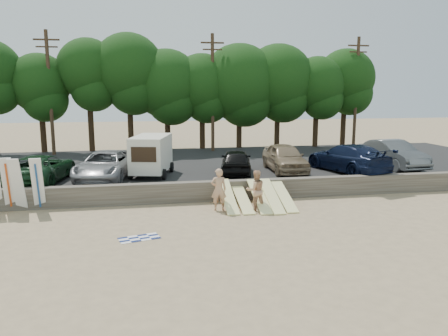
{
  "coord_description": "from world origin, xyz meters",
  "views": [
    {
      "loc": [
        -3.31,
        -17.98,
        5.49
      ],
      "look_at": [
        0.53,
        3.0,
        1.64
      ],
      "focal_mm": 35.0,
      "sensor_mm": 36.0,
      "label": 1
    }
  ],
  "objects": [
    {
      "name": "ground",
      "position": [
        0.0,
        0.0,
        0.0
      ],
      "size": [
        120.0,
        120.0,
        0.0
      ],
      "primitive_type": "plane",
      "color": "tan",
      "rests_on": "ground"
    },
    {
      "name": "seawall",
      "position": [
        0.0,
        3.0,
        0.5
      ],
      "size": [
        44.0,
        0.5,
        1.0
      ],
      "primitive_type": "cube",
      "color": "#6B6356",
      "rests_on": "ground"
    },
    {
      "name": "parking_lot",
      "position": [
        0.0,
        10.5,
        0.35
      ],
      "size": [
        44.0,
        14.5,
        0.7
      ],
      "primitive_type": "cube",
      "color": "#282828",
      "rests_on": "ground"
    },
    {
      "name": "treeline",
      "position": [
        0.97,
        17.53,
        6.29
      ],
      "size": [
        32.86,
        6.33,
        9.15
      ],
      "color": "#382616",
      "rests_on": "parking_lot"
    },
    {
      "name": "utility_poles",
      "position": [
        2.0,
        16.0,
        5.43
      ],
      "size": [
        25.8,
        0.26,
        9.0
      ],
      "color": "#473321",
      "rests_on": "parking_lot"
    },
    {
      "name": "box_trailer",
      "position": [
        -2.97,
        6.58,
        1.96
      ],
      "size": [
        2.65,
        3.84,
        2.25
      ],
      "rotation": [
        0.0,
        0.0,
        -0.24
      ],
      "color": "silver",
      "rests_on": "parking_lot"
    },
    {
      "name": "car_1",
      "position": [
        -8.72,
        5.85,
        1.42
      ],
      "size": [
        3.19,
        5.51,
        1.44
      ],
      "primitive_type": "imported",
      "rotation": [
        0.0,
        0.0,
        2.98
      ],
      "color": "black",
      "rests_on": "parking_lot"
    },
    {
      "name": "car_2",
      "position": [
        -5.46,
        6.07,
        1.45
      ],
      "size": [
        3.47,
        5.77,
        1.5
      ],
      "primitive_type": "imported",
      "rotation": [
        0.0,
        0.0,
        -0.19
      ],
      "color": "gray",
      "rests_on": "parking_lot"
    },
    {
      "name": "car_3",
      "position": [
        1.84,
        6.29,
        1.41
      ],
      "size": [
        2.52,
        4.45,
        1.43
      ],
      "primitive_type": "imported",
      "rotation": [
        0.0,
        0.0,
        2.93
      ],
      "color": "black",
      "rests_on": "parking_lot"
    },
    {
      "name": "car_4",
      "position": [
        4.83,
        6.51,
        1.52
      ],
      "size": [
        2.1,
        4.85,
        1.63
      ],
      "primitive_type": "imported",
      "rotation": [
        0.0,
        0.0,
        -0.04
      ],
      "color": "#91795C",
      "rests_on": "parking_lot"
    },
    {
      "name": "car_5",
      "position": [
        8.42,
        5.68,
        1.52
      ],
      "size": [
        3.74,
        6.09,
        1.65
      ],
      "primitive_type": "imported",
      "rotation": [
        0.0,
        0.0,
        3.41
      ],
      "color": "black",
      "rests_on": "parking_lot"
    },
    {
      "name": "car_6",
      "position": [
        11.85,
        6.53,
        1.54
      ],
      "size": [
        2.22,
        5.25,
        1.69
      ],
      "primitive_type": "imported",
      "rotation": [
        0.0,
        0.0,
        0.09
      ],
      "color": "#55585A",
      "rests_on": "parking_lot"
    },
    {
      "name": "surfboard_upright_4",
      "position": [
        -9.39,
        2.57,
        1.27
      ],
      "size": [
        0.55,
        0.68,
        2.55
      ],
      "primitive_type": "cube",
      "rotation": [
        0.23,
        0.0,
        0.07
      ],
      "color": "white",
      "rests_on": "ground"
    },
    {
      "name": "surfboard_upright_5",
      "position": [
        -8.98,
        2.47,
        1.26
      ],
      "size": [
        0.57,
        0.82,
        2.51
      ],
      "primitive_type": "cube",
      "rotation": [
        0.28,
        0.0,
        -0.09
      ],
      "color": "white",
      "rests_on": "ground"
    },
    {
      "name": "surfboard_upright_6",
      "position": [
        -8.13,
        2.5,
        1.26
      ],
      "size": [
        0.56,
        0.82,
        2.51
      ],
      "primitive_type": "cube",
      "rotation": [
        0.28,
        0.0,
        0.08
      ],
      "color": "white",
      "rests_on": "ground"
    },
    {
      "name": "surfboard_low_0",
      "position": [
        0.46,
        1.59,
        0.55
      ],
      "size": [
        0.56,
        2.84,
        1.09
      ],
      "primitive_type": "cube",
      "rotation": [
        0.35,
        0.0,
        0.0
      ],
      "color": "#FFF7A0",
      "rests_on": "ground"
    },
    {
      "name": "surfboard_low_1",
      "position": [
        1.15,
        1.59,
        0.42
      ],
      "size": [
        0.56,
        2.92,
        0.83
      ],
      "primitive_type": "cube",
      "rotation": [
        0.26,
        0.0,
        0.0
      ],
      "color": "#FFF7A0",
      "rests_on": "ground"
    },
    {
      "name": "surfboard_low_2",
      "position": [
        1.92,
        1.41,
        0.53
      ],
      "size": [
        0.56,
        2.85,
        1.06
      ],
      "primitive_type": "cube",
      "rotation": [
        0.34,
        0.0,
        0.0
      ],
      "color": "#FFF7A0",
      "rests_on": "ground"
    },
    {
      "name": "surfboard_low_3",
      "position": [
        2.5,
        1.32,
        0.54
      ],
      "size": [
        0.56,
        2.85,
        1.08
      ],
      "primitive_type": "cube",
      "rotation": [
        0.35,
        0.0,
        0.0
      ],
      "color": "#FFF7A0",
      "rests_on": "ground"
    },
    {
      "name": "surfboard_low_4",
      "position": [
        3.15,
        1.48,
        0.49
      ],
      "size": [
        0.56,
        2.88,
        0.98
      ],
      "primitive_type": "cube",
      "rotation": [
        0.31,
        0.0,
        0.0
      ],
      "color": "#FFF7A0",
      "rests_on": "ground"
    },
    {
      "name": "beachgoer_a",
      "position": [
        -0.05,
        1.21,
        0.98
      ],
      "size": [
        0.75,
        0.52,
        1.96
      ],
      "primitive_type": "imported",
      "rotation": [
        0.0,
        0.0,
        3.07
      ],
      "color": "tan",
      "rests_on": "ground"
    },
    {
      "name": "beachgoer_b",
      "position": [
        1.63,
        0.95,
        0.93
      ],
      "size": [
        0.96,
        0.78,
        1.87
      ],
      "primitive_type": "imported",
      "rotation": [
        0.0,
        0.0,
        3.22
      ],
      "color": "tan",
      "rests_on": "ground"
    },
    {
      "name": "cooler",
      "position": [
        2.06,
        2.09,
        0.16
      ],
      "size": [
        0.44,
        0.38,
        0.32
      ],
      "primitive_type": "cube",
      "rotation": [
        0.0,
        0.0,
        0.25
      ],
      "color": "#227D47",
      "rests_on": "ground"
    },
    {
      "name": "gear_bag",
      "position": [
        2.1,
        2.4,
        0.11
      ],
      "size": [
        0.33,
        0.29,
        0.22
      ],
      "primitive_type": "cube",
      "rotation": [
        0.0,
        0.0,
        -0.14
      ],
      "color": "orange",
      "rests_on": "ground"
    },
    {
      "name": "beach_towel",
      "position": [
        -3.63,
        -2.06,
        0.01
      ],
      "size": [
        1.84,
        1.84,
        0.0
      ],
      "primitive_type": "plane",
      "rotation": [
        0.0,
        0.0,
        0.27
      ],
      "color": "white",
      "rests_on": "ground"
    }
  ]
}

